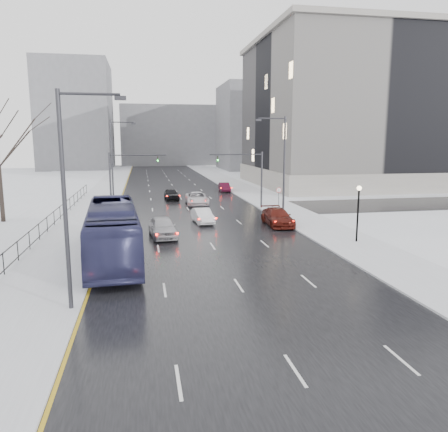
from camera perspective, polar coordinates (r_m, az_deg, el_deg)
road at (r=60.87m, az=-5.80°, el=2.52°), size 16.00×150.00×0.04m
cross_road at (r=49.05m, az=-4.63°, el=0.74°), size 130.00×10.00×0.04m
sidewalk_left at (r=60.92m, az=-15.70°, el=2.26°), size 5.00×150.00×0.16m
sidewalk_right at (r=62.60m, az=3.83°, el=2.81°), size 5.00×150.00×0.16m
park_strip at (r=62.51m, az=-24.40°, el=1.91°), size 14.00×150.00×0.12m
tree_park_e at (r=46.78m, az=-26.84°, el=-0.79°), size 9.45×9.45×13.50m
iron_fence at (r=31.99m, az=-24.90°, el=-3.53°), size 0.06×70.00×1.30m
streetlight_r_mid at (r=42.31m, az=7.57°, el=6.85°), size 2.95×0.25×10.00m
streetlight_l_near at (r=20.55m, az=-19.55°, el=3.12°), size 2.95×0.25×10.00m
streetlight_l_far at (r=52.31m, az=-14.18°, el=7.22°), size 2.95×0.25×10.00m
lamppost_r_mid at (r=34.47m, az=17.13°, el=1.32°), size 0.36×0.36×4.28m
mast_signal_right at (r=49.84m, az=3.75°, el=5.63°), size 6.10×0.33×6.50m
mast_signal_left at (r=48.37m, az=-13.39°, el=5.25°), size 6.10×0.33×6.50m
no_uturn_sign at (r=46.70m, az=7.17°, el=3.06°), size 0.60×0.06×2.70m
civic_building at (r=82.55m, az=18.82°, el=11.78°), size 41.00×31.00×24.80m
bldg_far_right at (r=119.82m, az=5.53°, el=11.44°), size 24.00×20.00×22.00m
bldg_far_left at (r=126.47m, az=-18.72°, el=12.25°), size 18.00×22.00×28.00m
bldg_far_center at (r=140.45m, az=-7.00°, el=10.37°), size 30.00×18.00×18.00m
bus at (r=29.40m, az=-14.35°, el=-2.05°), size 4.00×13.52×3.72m
sedan_center_near at (r=35.67m, az=-8.03°, el=-1.42°), size 2.44×5.07×1.67m
sedan_right_near at (r=41.36m, az=-2.83°, el=0.03°), size 1.89×4.33×1.38m
sedan_right_cross at (r=52.97m, az=-3.57°, el=2.31°), size 2.66×5.60×1.54m
sedan_right_far at (r=40.44m, az=7.00°, el=-0.14°), size 2.27×5.39×1.55m
sedan_center_far at (r=57.91m, az=-6.88°, el=2.86°), size 1.95×4.34×1.45m
sedan_right_distant at (r=66.39m, az=0.06°, el=3.79°), size 1.55×4.08×1.33m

